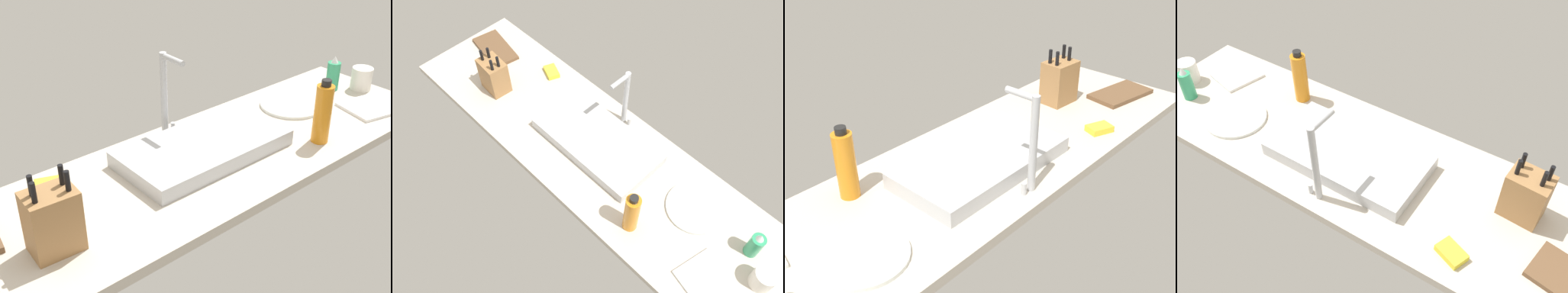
# 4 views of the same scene
# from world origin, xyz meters

# --- Properties ---
(countertop_slab) EXTENTS (1.97, 0.57, 0.04)m
(countertop_slab) POSITION_xyz_m (0.00, 0.00, 0.02)
(countertop_slab) COLOR beige
(countertop_slab) RESTS_ON ground
(sink_basin) EXTENTS (0.57, 0.29, 0.05)m
(sink_basin) POSITION_xyz_m (0.03, 0.03, 0.06)
(sink_basin) COLOR #B7BABF
(sink_basin) RESTS_ON countertop_slab
(faucet) EXTENTS (0.06, 0.12, 0.31)m
(faucet) POSITION_xyz_m (0.02, 0.21, 0.21)
(faucet) COLOR #B7BABF
(faucet) RESTS_ON countertop_slab
(knife_block) EXTENTS (0.14, 0.11, 0.23)m
(knife_block) POSITION_xyz_m (-0.57, -0.08, 0.12)
(knife_block) COLOR #9E7042
(knife_block) RESTS_ON countertop_slab
(soap_bottle) EXTENTS (0.05, 0.05, 0.15)m
(soap_bottle) POSITION_xyz_m (0.81, 0.09, 0.10)
(soap_bottle) COLOR #2D9966
(soap_bottle) RESTS_ON countertop_slab
(water_bottle) EXTENTS (0.06, 0.06, 0.23)m
(water_bottle) POSITION_xyz_m (0.40, -0.16, 0.14)
(water_bottle) COLOR orange
(water_bottle) RESTS_ON countertop_slab
(dinner_plate) EXTENTS (0.24, 0.24, 0.01)m
(dinner_plate) POSITION_xyz_m (0.54, 0.09, 0.04)
(dinner_plate) COLOR silver
(dinner_plate) RESTS_ON countertop_slab
(dish_towel) EXTENTS (0.21, 0.21, 0.01)m
(dish_towel) POSITION_xyz_m (0.75, -0.12, 0.04)
(dish_towel) COLOR white
(dish_towel) RESTS_ON countertop_slab
(coffee_mug) EXTENTS (0.09, 0.09, 0.10)m
(coffee_mug) POSITION_xyz_m (0.90, 0.01, 0.08)
(coffee_mug) COLOR silver
(coffee_mug) RESTS_ON countertop_slab
(dish_sponge) EXTENTS (0.11, 0.09, 0.02)m
(dish_sponge) POSITION_xyz_m (-0.46, 0.18, 0.05)
(dish_sponge) COLOR yellow
(dish_sponge) RESTS_ON countertop_slab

